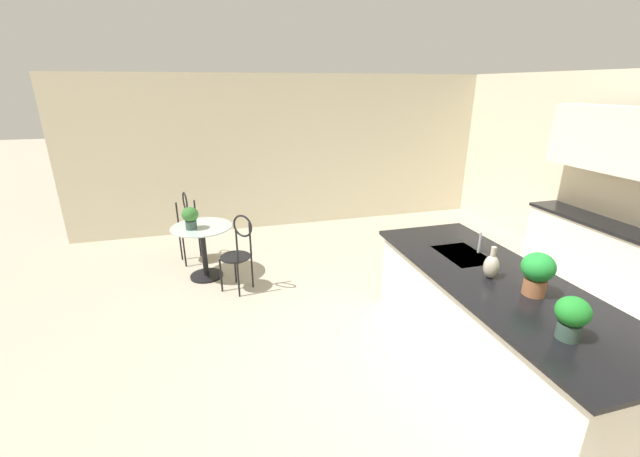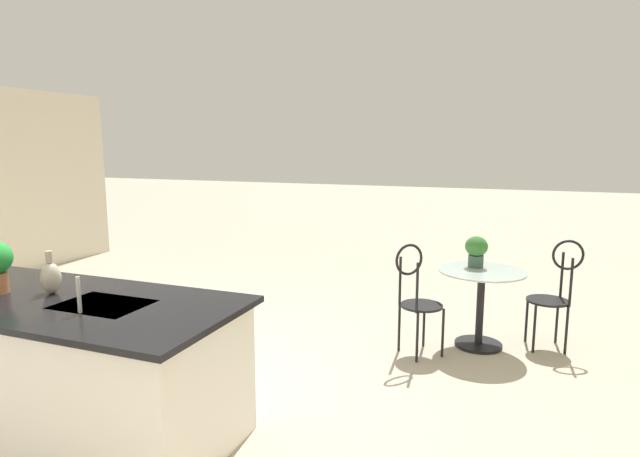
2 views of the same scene
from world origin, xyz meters
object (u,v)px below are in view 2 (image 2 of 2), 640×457
vase_on_counter (51,277)px  chair_by_island (417,294)px  potted_plant_on_table (476,250)px  bistro_table (480,301)px  chair_near_window (555,289)px

vase_on_counter → chair_by_island: bearing=-135.4°
potted_plant_on_table → vase_on_counter: bearing=45.8°
bistro_table → chair_by_island: size_ratio=0.77×
bistro_table → potted_plant_on_table: (0.07, -0.12, 0.46)m
bistro_table → potted_plant_on_table: bearing=-60.3°
chair_by_island → potted_plant_on_table: size_ratio=3.51×
potted_plant_on_table → chair_by_island: bearing=50.7°
potted_plant_on_table → vase_on_counter: vase_on_counter is taller
chair_near_window → vase_on_counter: (3.23, 2.66, 0.46)m
bistro_table → vase_on_counter: vase_on_counter is taller
bistro_table → chair_by_island: chair_by_island is taller
bistro_table → chair_near_window: (-0.64, -0.20, 0.13)m
chair_near_window → chair_by_island: same height
vase_on_counter → chair_near_window: bearing=-140.5°
bistro_table → potted_plant_on_table: 0.48m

